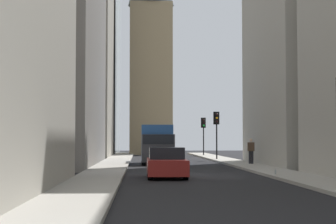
# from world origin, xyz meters

# --- Properties ---
(ground_plane) EXTENTS (135.00, 135.00, 0.00)m
(ground_plane) POSITION_xyz_m (0.00, 0.00, 0.00)
(ground_plane) COLOR black
(sidewalk_right) EXTENTS (90.00, 2.20, 0.14)m
(sidewalk_right) POSITION_xyz_m (0.00, 4.50, 0.07)
(sidewalk_right) COLOR #A8A399
(sidewalk_right) RESTS_ON ground_plane
(sidewalk_left) EXTENTS (90.00, 2.20, 0.14)m
(sidewalk_left) POSITION_xyz_m (0.00, -4.50, 0.07)
(sidewalk_left) COLOR #A8A399
(sidewalk_left) RESTS_ON ground_plane
(building_right_far) EXTENTS (16.06, 10.50, 27.54)m
(building_right_far) POSITION_xyz_m (31.82, 10.59, 13.78)
(building_right_far) COLOR #A8A091
(building_right_far) RESTS_ON ground_plane
(building_right_midfar) EXTENTS (18.16, 10.00, 20.98)m
(building_right_midfar) POSITION_xyz_m (11.85, 10.60, 10.49)
(building_right_midfar) COLOR gray
(building_right_midfar) RESTS_ON ground_plane
(church_spire) EXTENTS (5.63, 5.63, 29.62)m
(church_spire) POSITION_xyz_m (42.23, 1.33, 15.49)
(church_spire) COLOR #9E8966
(church_spire) RESTS_ON ground_plane
(delivery_truck) EXTENTS (6.46, 2.25, 2.84)m
(delivery_truck) POSITION_xyz_m (13.76, 1.40, 1.46)
(delivery_truck) COLOR #285699
(delivery_truck) RESTS_ON ground_plane
(sedan_red) EXTENTS (4.30, 1.78, 1.42)m
(sedan_red) POSITION_xyz_m (-1.65, 1.40, 0.66)
(sedan_red) COLOR maroon
(sedan_red) RESTS_ON ground_plane
(traffic_light_midblock) EXTENTS (0.43, 0.52, 4.05)m
(traffic_light_midblock) POSITION_xyz_m (20.76, -3.92, 3.12)
(traffic_light_midblock) COLOR black
(traffic_light_midblock) RESTS_ON sidewalk_left
(traffic_light_far_junction) EXTENTS (0.43, 0.52, 4.03)m
(traffic_light_far_junction) POSITION_xyz_m (33.55, -4.19, 3.10)
(traffic_light_far_junction) COLOR black
(traffic_light_far_junction) RESTS_ON sidewalk_left
(pedestrian) EXTENTS (0.26, 0.44, 1.72)m
(pedestrian) POSITION_xyz_m (10.75, -4.95, 1.08)
(pedestrian) COLOR black
(pedestrian) RESTS_ON sidewalk_left
(discarded_bottle) EXTENTS (0.07, 0.07, 0.27)m
(discarded_bottle) POSITION_xyz_m (-1.57, -3.73, 0.25)
(discarded_bottle) COLOR #999EA3
(discarded_bottle) RESTS_ON sidewalk_left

